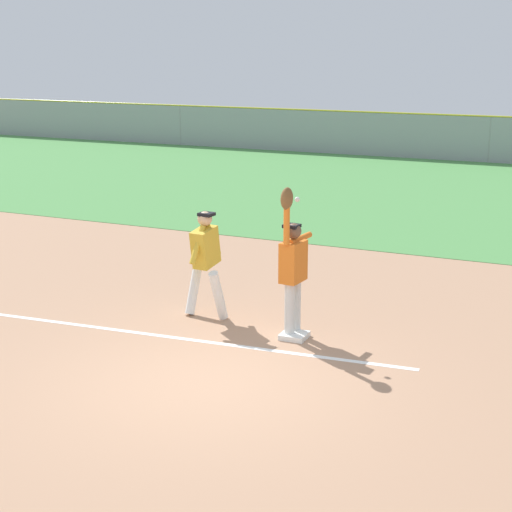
{
  "coord_description": "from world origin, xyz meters",
  "views": [
    {
      "loc": [
        4.68,
        -8.73,
        4.25
      ],
      "look_at": [
        -0.42,
        2.47,
        1.05
      ],
      "focal_mm": 57.78,
      "sensor_mm": 36.0,
      "label": 1
    }
  ],
  "objects_px": {
    "runner": "(206,257)",
    "parked_car_white": "(359,126)",
    "first_base": "(294,336)",
    "parked_car_tan": "(227,122)",
    "parked_car_black": "(491,133)",
    "baseball": "(297,199)",
    "fielder": "(293,264)"
  },
  "relations": [
    {
      "from": "parked_car_white",
      "to": "parked_car_black",
      "type": "distance_m",
      "value": 5.83
    },
    {
      "from": "runner",
      "to": "parked_car_tan",
      "type": "height_order",
      "value": "runner"
    },
    {
      "from": "fielder",
      "to": "parked_car_white",
      "type": "distance_m",
      "value": 25.34
    },
    {
      "from": "first_base",
      "to": "runner",
      "type": "distance_m",
      "value": 1.93
    },
    {
      "from": "parked_car_black",
      "to": "parked_car_tan",
      "type": "bearing_deg",
      "value": -173.93
    },
    {
      "from": "first_base",
      "to": "parked_car_tan",
      "type": "xyz_separation_m",
      "value": [
        -12.97,
        23.85,
        0.63
      ]
    },
    {
      "from": "fielder",
      "to": "baseball",
      "type": "xyz_separation_m",
      "value": [
        0.02,
        0.1,
        0.94
      ]
    },
    {
      "from": "first_base",
      "to": "parked_car_white",
      "type": "height_order",
      "value": "parked_car_white"
    },
    {
      "from": "parked_car_white",
      "to": "parked_car_black",
      "type": "height_order",
      "value": "same"
    },
    {
      "from": "first_base",
      "to": "baseball",
      "type": "height_order",
      "value": "baseball"
    },
    {
      "from": "first_base",
      "to": "parked_car_tan",
      "type": "distance_m",
      "value": 27.16
    },
    {
      "from": "parked_car_black",
      "to": "parked_car_white",
      "type": "bearing_deg",
      "value": -179.95
    },
    {
      "from": "fielder",
      "to": "parked_car_white",
      "type": "relative_size",
      "value": 0.51
    },
    {
      "from": "first_base",
      "to": "runner",
      "type": "xyz_separation_m",
      "value": [
        -1.64,
        0.32,
        0.96
      ]
    },
    {
      "from": "baseball",
      "to": "parked_car_white",
      "type": "distance_m",
      "value": 25.29
    },
    {
      "from": "parked_car_white",
      "to": "first_base",
      "type": "bearing_deg",
      "value": -78.21
    },
    {
      "from": "baseball",
      "to": "parked_car_tan",
      "type": "bearing_deg",
      "value": 118.63
    },
    {
      "from": "baseball",
      "to": "parked_car_white",
      "type": "relative_size",
      "value": 0.02
    },
    {
      "from": "baseball",
      "to": "parked_car_black",
      "type": "relative_size",
      "value": 0.02
    },
    {
      "from": "runner",
      "to": "first_base",
      "type": "bearing_deg",
      "value": -6.24
    },
    {
      "from": "fielder",
      "to": "baseball",
      "type": "relative_size",
      "value": 30.81
    },
    {
      "from": "first_base",
      "to": "parked_car_black",
      "type": "height_order",
      "value": "parked_car_black"
    },
    {
      "from": "parked_car_tan",
      "to": "fielder",
      "type": "bearing_deg",
      "value": -55.21
    },
    {
      "from": "runner",
      "to": "parked_car_white",
      "type": "distance_m",
      "value": 24.71
    },
    {
      "from": "first_base",
      "to": "fielder",
      "type": "height_order",
      "value": "fielder"
    },
    {
      "from": "runner",
      "to": "parked_car_tan",
      "type": "relative_size",
      "value": 0.38
    },
    {
      "from": "runner",
      "to": "parked_car_white",
      "type": "height_order",
      "value": "runner"
    },
    {
      "from": "parked_car_black",
      "to": "runner",
      "type": "bearing_deg",
      "value": -85.83
    },
    {
      "from": "first_base",
      "to": "baseball",
      "type": "xyz_separation_m",
      "value": [
        -0.04,
        0.16,
        2.02
      ]
    },
    {
      "from": "fielder",
      "to": "runner",
      "type": "xyz_separation_m",
      "value": [
        -1.57,
        0.26,
        -0.12
      ]
    },
    {
      "from": "baseball",
      "to": "parked_car_tan",
      "type": "xyz_separation_m",
      "value": [
        -12.93,
        23.69,
        -1.39
      ]
    },
    {
      "from": "first_base",
      "to": "parked_car_white",
      "type": "bearing_deg",
      "value": 105.47
    }
  ]
}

